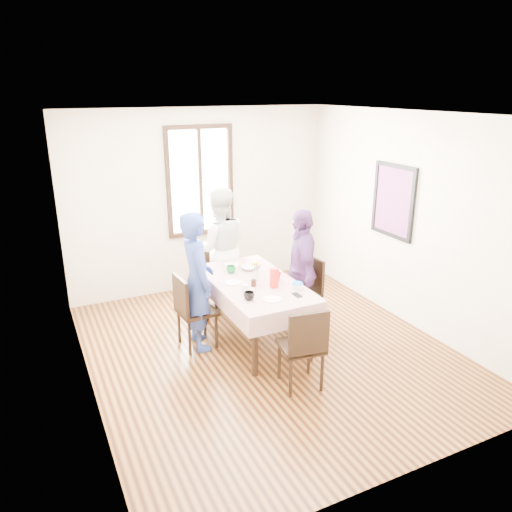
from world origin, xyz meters
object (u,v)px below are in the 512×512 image
Objects in this scene: chair_far at (220,275)px; person_left at (197,281)px; chair_right at (301,294)px; person_far at (220,249)px; person_right at (300,270)px; chair_left at (197,311)px; dining_table at (254,311)px; chair_near at (301,346)px.

person_left is (-0.66, -0.96, 0.37)m from chair_far.
chair_right is 1.30m from person_far.
chair_left is at bearing -74.07° from person_right.
person_left is at bearing 48.44° from chair_far.
chair_left is at bearing 167.52° from dining_table.
chair_near is at bearing 83.22° from chair_far.
person_left reaches higher than dining_table.
dining_table is at bearing 74.18° from chair_left.
chair_left is at bearing 47.71° from chair_far.
chair_right is (1.36, -0.10, 0.00)m from chair_left.
chair_near is (0.00, -1.11, 0.08)m from dining_table.
chair_far is (0.00, 1.11, 0.08)m from dining_table.
chair_right reaches higher than dining_table.
person_left is at bearing 167.19° from dining_table.
person_left is at bearing 126.85° from chair_near.
chair_right is at bearing 116.07° from chair_far.
chair_left and chair_right have the same top height.
person_far reaches higher than chair_far.
person_left is 1.33m from person_right.
person_right is (0.66, -1.06, 0.33)m from chair_far.
person_far is at bearing 25.92° from chair_right.
chair_left is 0.58× the size of person_right.
chair_right is (0.68, 0.05, 0.08)m from dining_table.
chair_left is 1.37m from chair_right.
person_right reaches higher than chair_far.
person_right is (0.66, 0.05, 0.41)m from dining_table.
chair_right is at bearing 110.20° from person_right.
person_far is (0.66, 0.93, 0.02)m from person_left.
chair_near is (0.68, -1.26, 0.00)m from chair_left.
person_far is (-0.00, -0.02, 0.40)m from chair_far.
chair_far is at bearing -127.65° from person_right.
dining_table is 1.77× the size of chair_far.
chair_right is at bearing 82.43° from chair_left.
dining_table is 0.82m from person_left.
chair_far is 2.21m from chair_near.
person_right reaches higher than chair_left.
person_left reaches higher than chair_left.
person_far is (0.68, 0.93, 0.40)m from chair_left.
person_left is 1.05× the size of person_right.
person_left is at bearing 86.65° from chair_left.
chair_far and chair_near have the same top height.
chair_left is 1.43m from chair_near.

